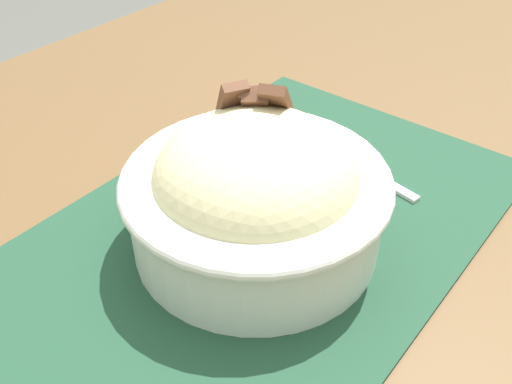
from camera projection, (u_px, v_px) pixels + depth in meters
name	position (u px, v px, depth m)	size (l,w,h in m)	color
table	(267.00, 266.00, 0.54)	(1.35, 0.88, 0.77)	brown
placemat	(267.00, 226.00, 0.48)	(0.45, 0.30, 0.00)	#1E422D
bowl	(256.00, 193.00, 0.44)	(0.20, 0.20, 0.12)	silver
fork	(357.00, 166.00, 0.55)	(0.04, 0.12, 0.00)	silver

